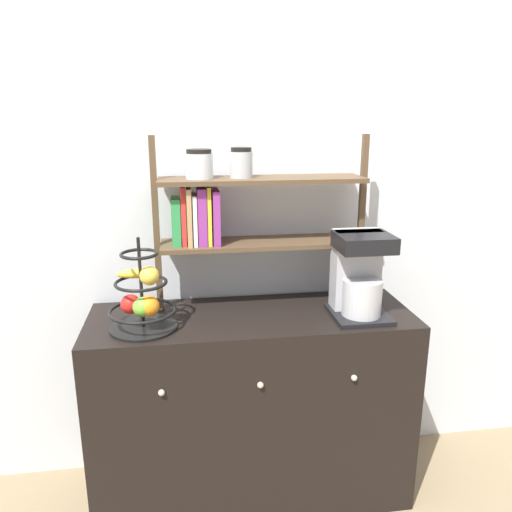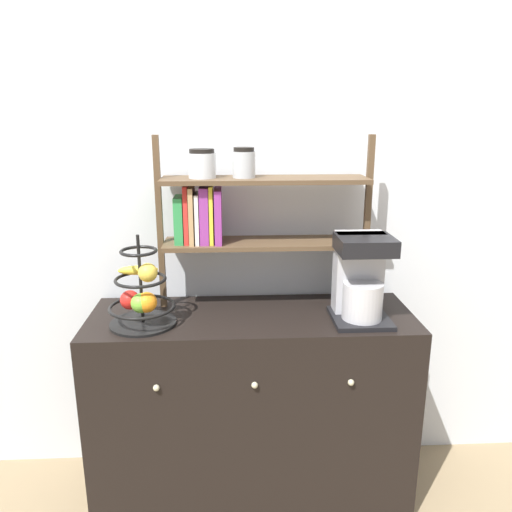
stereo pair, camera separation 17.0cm
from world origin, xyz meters
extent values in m
cube|color=silver|center=(0.00, 0.49, 1.30)|extent=(7.00, 0.05, 2.60)
cube|color=black|center=(0.00, 0.22, 0.41)|extent=(1.29, 0.45, 0.82)
sphere|color=#B2AD8C|center=(-0.35, -0.01, 0.64)|extent=(0.02, 0.02, 0.02)
sphere|color=#B2AD8C|center=(0.00, -0.01, 0.64)|extent=(0.02, 0.02, 0.02)
sphere|color=#B2AD8C|center=(0.35, -0.01, 0.64)|extent=(0.02, 0.02, 0.02)
cube|color=black|center=(0.41, 0.15, 0.83)|extent=(0.22, 0.23, 0.02)
cube|color=#B7B7BC|center=(0.41, 0.21, 0.99)|extent=(0.18, 0.09, 0.32)
cylinder|color=#B7B7BC|center=(0.41, 0.13, 0.91)|extent=(0.15, 0.15, 0.14)
cube|color=black|center=(0.41, 0.13, 1.12)|extent=(0.21, 0.18, 0.06)
cylinder|color=black|center=(-0.41, 0.15, 0.82)|extent=(0.25, 0.25, 0.01)
cylinder|color=black|center=(-0.41, 0.15, 1.00)|extent=(0.01, 0.01, 0.34)
torus|color=black|center=(-0.41, 0.15, 0.89)|extent=(0.25, 0.25, 0.01)
torus|color=black|center=(-0.41, 0.15, 1.00)|extent=(0.19, 0.19, 0.01)
torus|color=black|center=(-0.41, 0.15, 1.10)|extent=(0.14, 0.14, 0.01)
sphere|color=red|center=(-0.45, 0.13, 0.92)|extent=(0.07, 0.07, 0.07)
sphere|color=#6BAD33|center=(-0.41, 0.10, 0.92)|extent=(0.07, 0.07, 0.07)
sphere|color=orange|center=(-0.39, 0.10, 0.93)|extent=(0.08, 0.08, 0.08)
ellipsoid|color=yellow|center=(-0.43, 0.20, 1.02)|extent=(0.15, 0.04, 0.04)
sphere|color=gold|center=(-0.38, 0.12, 1.03)|extent=(0.07, 0.07, 0.07)
cube|color=brown|center=(-0.36, 0.34, 1.16)|extent=(0.02, 0.02, 0.69)
cube|color=brown|center=(0.47, 0.34, 1.16)|extent=(0.02, 0.02, 0.69)
cube|color=brown|center=(0.06, 0.34, 1.08)|extent=(0.81, 0.20, 0.02)
cube|color=brown|center=(0.06, 0.34, 1.34)|extent=(0.81, 0.20, 0.02)
cube|color=#2D8C47|center=(-0.28, 0.34, 1.18)|extent=(0.03, 0.12, 0.18)
cube|color=red|center=(-0.25, 0.34, 1.20)|extent=(0.02, 0.12, 0.23)
cube|color=tan|center=(-0.23, 0.34, 1.20)|extent=(0.02, 0.16, 0.22)
cube|color=white|center=(-0.21, 0.34, 1.19)|extent=(0.02, 0.15, 0.20)
cube|color=#8C338C|center=(-0.18, 0.34, 1.20)|extent=(0.03, 0.14, 0.22)
cube|color=yellow|center=(-0.15, 0.34, 1.20)|extent=(0.02, 0.14, 0.23)
cube|color=#8C338C|center=(-0.13, 0.34, 1.20)|extent=(0.03, 0.16, 0.21)
cylinder|color=silver|center=(-0.19, 0.34, 1.39)|extent=(0.11, 0.11, 0.09)
cylinder|color=black|center=(-0.19, 0.34, 1.45)|extent=(0.10, 0.10, 0.02)
cylinder|color=#ADB2B7|center=(-0.02, 0.34, 1.40)|extent=(0.09, 0.09, 0.10)
cylinder|color=black|center=(-0.02, 0.34, 1.45)|extent=(0.08, 0.08, 0.02)
camera|label=1|loc=(-0.25, -1.60, 1.58)|focal=35.00mm
camera|label=2|loc=(-0.08, -1.62, 1.58)|focal=35.00mm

